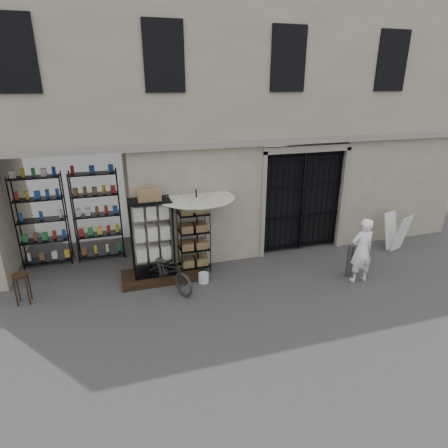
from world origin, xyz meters
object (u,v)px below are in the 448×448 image
object	(u,v)px
display_cabinet	(152,241)
wooden_stool	(22,288)
bicycle	(169,287)
easel_sign	(396,232)
market_umbrella	(196,201)
shopkeeper	(357,280)
steel_bollard	(350,261)
wire_rack	(194,241)
white_bucket	(204,278)

from	to	relation	value
display_cabinet	wooden_stool	distance (m)	3.04
bicycle	easel_sign	size ratio (longest dim) A/B	1.60
market_umbrella	shopkeeper	world-z (taller)	market_umbrella
steel_bollard	shopkeeper	world-z (taller)	steel_bollard
easel_sign	market_umbrella	bearing A→B (deg)	157.84
market_umbrella	steel_bollard	xyz separation A→B (m)	(3.64, -1.36, -1.51)
wire_rack	wooden_stool	distance (m)	4.06
steel_bollard	market_umbrella	bearing A→B (deg)	159.55
white_bucket	easel_sign	world-z (taller)	easel_sign
market_umbrella	white_bucket	distance (m)	1.91
shopkeeper	display_cabinet	bearing A→B (deg)	-19.21
display_cabinet	wire_rack	distance (m)	1.08
wire_rack	display_cabinet	bearing A→B (deg)	-160.24
steel_bollard	shopkeeper	xyz separation A→B (m)	(0.09, -0.28, -0.43)
wire_rack	easel_sign	world-z (taller)	wire_rack
white_bucket	bicycle	xyz separation A→B (m)	(-0.86, 0.01, -0.12)
easel_sign	white_bucket	bearing A→B (deg)	163.57
display_cabinet	bicycle	world-z (taller)	display_cabinet
easel_sign	steel_bollard	bearing A→B (deg)	-174.64
market_umbrella	steel_bollard	distance (m)	4.17
steel_bollard	easel_sign	world-z (taller)	easel_sign
wire_rack	wooden_stool	world-z (taller)	wire_rack
white_bucket	wooden_stool	size ratio (longest dim) A/B	0.35
wire_rack	steel_bollard	world-z (taller)	wire_rack
wire_rack	wooden_stool	bearing A→B (deg)	-160.59
shopkeeper	wire_rack	bearing A→B (deg)	-25.38
display_cabinet	wooden_stool	xyz separation A→B (m)	(-2.95, -0.31, -0.64)
market_umbrella	wooden_stool	bearing A→B (deg)	-175.55
white_bucket	steel_bollard	xyz separation A→B (m)	(3.64, -0.77, 0.31)
market_umbrella	shopkeeper	size ratio (longest dim) A/B	1.62
white_bucket	wire_rack	bearing A→B (deg)	95.76
display_cabinet	market_umbrella	distance (m)	1.46
display_cabinet	shopkeeper	bearing A→B (deg)	-24.74
wire_rack	white_bucket	bearing A→B (deg)	-70.87
display_cabinet	steel_bollard	bearing A→B (deg)	-22.01
display_cabinet	wire_rack	xyz separation A→B (m)	(1.06, 0.12, -0.19)
steel_bollard	wooden_stool	bearing A→B (deg)	172.34
market_umbrella	wooden_stool	world-z (taller)	market_umbrella
market_umbrella	easel_sign	size ratio (longest dim) A/B	2.46
wire_rack	market_umbrella	world-z (taller)	market_umbrella
bicycle	market_umbrella	bearing A→B (deg)	5.54
display_cabinet	shopkeeper	world-z (taller)	display_cabinet
market_umbrella	shopkeeper	xyz separation A→B (m)	(3.73, -1.64, -1.94)
white_bucket	shopkeeper	world-z (taller)	white_bucket
white_bucket	shopkeeper	distance (m)	3.88
bicycle	easel_sign	xyz separation A→B (m)	(6.74, 0.22, 0.57)
market_umbrella	white_bucket	size ratio (longest dim) A/B	10.67
steel_bollard	wire_rack	bearing A→B (deg)	158.47
white_bucket	steel_bollard	bearing A→B (deg)	-11.92
shopkeeper	easel_sign	distance (m)	2.56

